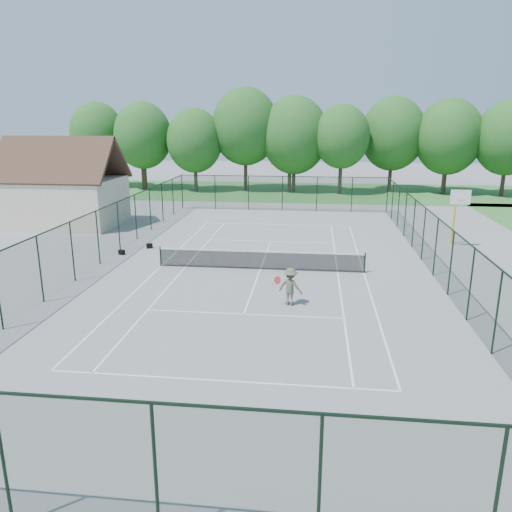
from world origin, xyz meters
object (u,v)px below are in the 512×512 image
object	(u,v)px
basketball_goal	(458,206)
sports_bag_a	(122,252)
tennis_net	(260,259)
tennis_player	(290,287)

from	to	relation	value
basketball_goal	sports_bag_a	bearing A→B (deg)	-167.80
basketball_goal	tennis_net	bearing A→B (deg)	-151.03
tennis_net	sports_bag_a	size ratio (longest dim) A/B	31.29
tennis_net	tennis_player	bearing A→B (deg)	-69.93
tennis_net	tennis_player	distance (m)	5.41
basketball_goal	sports_bag_a	distance (m)	20.83
sports_bag_a	basketball_goal	bearing A→B (deg)	31.54
sports_bag_a	tennis_player	world-z (taller)	tennis_player
tennis_net	sports_bag_a	distance (m)	8.82
basketball_goal	tennis_player	size ratio (longest dim) A/B	1.78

